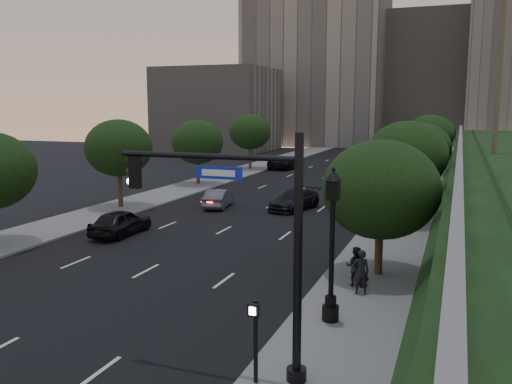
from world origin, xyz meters
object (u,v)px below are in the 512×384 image
at_px(sedan_near_right, 294,200).
at_px(sedan_far_right, 376,183).
at_px(traffic_signal_mast, 260,253).
at_px(sedan_far_left, 286,162).
at_px(pedestrian_c, 394,220).
at_px(pedestrian_a, 361,272).
at_px(sedan_near_left, 121,222).
at_px(sedan_mid_left, 219,198).
at_px(street_lamp, 332,252).
at_px(pedestrian_b, 355,266).

xyz_separation_m(sedan_near_right, sedan_far_right, (4.29, 11.80, -0.09)).
xyz_separation_m(traffic_signal_mast, sedan_near_right, (-6.33, 24.70, -2.93)).
distance_m(traffic_signal_mast, sedan_far_left, 52.04).
xyz_separation_m(sedan_near_right, pedestrian_c, (7.94, -6.07, 0.29)).
relative_size(sedan_near_right, pedestrian_a, 2.78).
bearing_deg(pedestrian_a, pedestrian_c, -105.10).
xyz_separation_m(sedan_near_left, sedan_far_left, (-1.14, 36.46, 0.02)).
height_order(sedan_near_left, sedan_mid_left, sedan_near_left).
bearing_deg(street_lamp, sedan_near_right, 109.99).
relative_size(sedan_far_left, pedestrian_b, 3.42).
bearing_deg(sedan_near_right, sedan_near_left, -109.20).
bearing_deg(pedestrian_b, pedestrian_a, 110.64).
distance_m(sedan_near_right, sedan_far_right, 12.56).
distance_m(sedan_near_right, pedestrian_b, 17.82).
bearing_deg(pedestrian_a, sedan_near_left, -35.05).
distance_m(street_lamp, sedan_far_left, 48.04).
bearing_deg(traffic_signal_mast, sedan_near_left, 136.00).
height_order(sedan_near_right, pedestrian_c, pedestrian_c).
bearing_deg(street_lamp, pedestrian_c, 87.60).
xyz_separation_m(sedan_near_left, sedan_mid_left, (1.76, 10.30, -0.07)).
height_order(traffic_signal_mast, pedestrian_b, traffic_signal_mast).
height_order(sedan_near_left, sedan_near_right, sedan_near_left).
bearing_deg(pedestrian_b, sedan_near_left, -20.91).
relative_size(sedan_far_right, pedestrian_c, 2.18).
bearing_deg(sedan_near_left, pedestrian_b, 161.90).
relative_size(sedan_far_left, sedan_near_right, 1.14).
height_order(sedan_near_right, sedan_far_right, sedan_near_right).
height_order(pedestrian_a, pedestrian_c, pedestrian_a).
distance_m(sedan_near_left, pedestrian_a, 16.35).
distance_m(street_lamp, sedan_far_right, 32.21).
bearing_deg(traffic_signal_mast, pedestrian_c, 85.05).
xyz_separation_m(traffic_signal_mast, sedan_far_left, (-14.93, 49.77, -2.86)).
bearing_deg(sedan_near_right, pedestrian_b, -51.16).
relative_size(traffic_signal_mast, sedan_near_right, 1.37).
height_order(sedan_mid_left, pedestrian_b, pedestrian_b).
xyz_separation_m(street_lamp, sedan_far_right, (-3.06, 32.01, -1.98)).
relative_size(sedan_mid_left, sedan_far_left, 0.75).
height_order(sedan_mid_left, sedan_far_left, sedan_far_left).
height_order(traffic_signal_mast, sedan_far_left, traffic_signal_mast).
bearing_deg(sedan_mid_left, traffic_signal_mast, 106.81).
xyz_separation_m(sedan_mid_left, pedestrian_a, (13.56, -15.98, 0.35)).
xyz_separation_m(sedan_mid_left, pedestrian_b, (13.17, -15.09, 0.28)).
relative_size(sedan_far_right, pedestrian_b, 2.25).
relative_size(sedan_far_left, sedan_far_right, 1.52).
height_order(street_lamp, sedan_far_right, street_lamp).
xyz_separation_m(sedan_mid_left, sedan_far_left, (-2.91, 26.16, 0.09)).
height_order(sedan_far_left, pedestrian_c, pedestrian_c).
height_order(traffic_signal_mast, pedestrian_a, traffic_signal_mast).
xyz_separation_m(sedan_far_right, pedestrian_a, (3.58, -28.86, 0.41)).
distance_m(traffic_signal_mast, sedan_near_right, 25.66).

